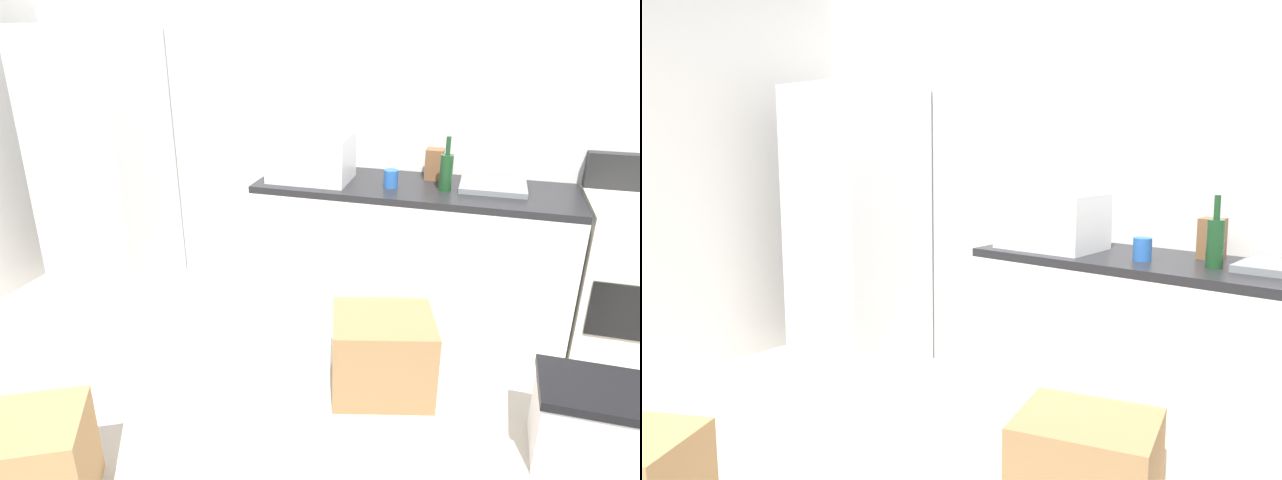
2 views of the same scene
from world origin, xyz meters
The scene contains 13 objects.
ground_plane centered at (0.00, 0.00, 0.00)m, with size 6.00×6.00×0.00m, color #B2A899.
wall_back centered at (0.00, 1.55, 1.30)m, with size 5.00×0.10×2.60m, color silver.
kitchen_counter centered at (0.30, 1.20, 0.45)m, with size 1.80×0.60×0.90m.
refrigerator centered at (-1.75, 1.15, 0.88)m, with size 0.68×0.66×1.76m, color silver.
stove_oven centered at (1.52, 1.21, 0.47)m, with size 0.60×0.61×1.10m.
microwave centered at (-0.30, 1.14, 1.04)m, with size 0.46×0.34×0.27m, color white.
sink_basin centered at (0.73, 1.26, 0.92)m, with size 0.36×0.32×0.03m, color slate.
wine_bottle centered at (0.47, 1.15, 1.01)m, with size 0.07×0.07×0.30m.
coffee_mug centered at (0.18, 1.12, 0.95)m, with size 0.08×0.08×0.10m, color #2659A5.
knife_block centered at (0.39, 1.36, 0.99)m, with size 0.10×0.10×0.18m, color brown.
cardboard_box_large centered at (0.28, 0.49, 0.21)m, with size 0.50×0.42×0.42m, color olive.
cardboard_box_medium centered at (-0.90, -0.67, 0.21)m, with size 0.52×0.37×0.42m, color #A37A4C.
storage_bin centered at (1.22, 0.26, 0.19)m, with size 0.46×0.36×0.38m.
Camera 1 is at (0.67, -1.89, 1.81)m, focal length 31.20 mm.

